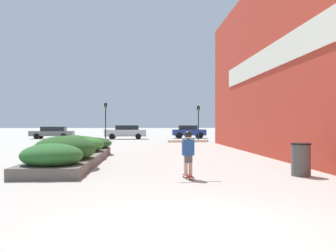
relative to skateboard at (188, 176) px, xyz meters
The scene contains 12 objects.
ground_plane 5.48m from the skateboard, 95.39° to the right, with size 300.00×300.00×0.00m, color #ADA89E.
building_wall_right 8.12m from the skateboard, 38.12° to the left, with size 0.67×34.06×9.77m.
planter_box 6.65m from the skateboard, 131.02° to the left, with size 2.42×10.83×1.24m.
skateboard is the anchor object (origin of this frame).
skateboarder 0.85m from the skateboard, ahead, with size 1.27×0.28×1.37m.
trash_bin 3.77m from the skateboard, ahead, with size 0.64×0.64×1.06m.
car_leftmost 32.59m from the skateboard, 83.25° to the left, with size 3.88×2.02×1.51m.
car_center_left 32.49m from the skateboard, 65.97° to the left, with size 4.08×1.97×1.52m.
car_center_right 33.95m from the skateboard, 110.36° to the left, with size 4.78×1.86×1.38m.
car_rightmost 30.57m from the skateboard, 96.42° to the left, with size 4.60×1.86×1.53m.
traffic_light_left 27.11m from the skateboard, 101.22° to the left, with size 0.28×0.30×3.80m.
traffic_light_right 27.13m from the skateboard, 81.09° to the left, with size 0.28×0.30×3.55m.
Camera 1 is at (-0.82, -5.94, 1.68)m, focal length 40.00 mm.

